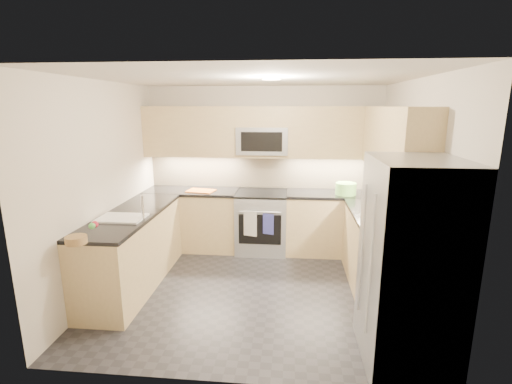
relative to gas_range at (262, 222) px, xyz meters
The scene contains 36 objects.
floor 1.35m from the gas_range, 90.00° to the right, with size 3.60×3.20×0.00m, color #25242A.
ceiling 2.41m from the gas_range, 90.00° to the right, with size 3.60×3.20×0.02m, color beige.
wall_back 0.86m from the gas_range, 90.00° to the left, with size 3.60×0.02×2.50m, color beige.
wall_front 2.98m from the gas_range, 90.00° to the right, with size 3.60×0.02×2.50m, color beige.
wall_left 2.34m from the gas_range, 144.69° to the right, with size 0.02×3.20×2.50m, color beige.
wall_right 2.34m from the gas_range, 35.31° to the right, with size 0.02×3.20×2.50m, color beige.
base_cab_back_left 1.09m from the gas_range, behind, with size 1.42×0.60×0.90m, color tan.
base_cab_back_right 1.09m from the gas_range, ahead, with size 1.42×0.60×0.90m, color tan.
base_cab_right 1.88m from the gas_range, 36.87° to the right, with size 0.60×1.70×0.90m, color tan.
base_cab_peninsula 1.97m from the gas_range, 139.64° to the right, with size 0.60×2.00×0.90m, color tan.
countertop_back_left 1.19m from the gas_range, behind, with size 1.42×0.63×0.04m, color black.
countertop_back_right 1.19m from the gas_range, ahead, with size 1.42×0.63×0.04m, color black.
countertop_right 1.93m from the gas_range, 36.87° to the right, with size 0.63×1.70×0.04m, color black.
countertop_peninsula 2.02m from the gas_range, 139.64° to the right, with size 0.63×2.00×0.04m, color black.
upper_cab_back 1.38m from the gas_range, 90.00° to the left, with size 3.60×0.35×0.75m, color tan.
upper_cab_right 2.35m from the gas_range, 31.61° to the right, with size 0.35×1.95×0.75m, color tan.
backsplash_back 0.81m from the gas_range, 90.00° to the left, with size 3.60×0.01×0.51m, color tan.
backsplash_right 2.11m from the gas_range, 24.68° to the right, with size 0.01×2.30×0.51m, color tan.
gas_range is the anchor object (origin of this frame).
range_cooktop 0.46m from the gas_range, ahead, with size 0.76×0.65×0.03m, color black.
oven_door_glass 0.33m from the gas_range, 90.00° to the right, with size 0.62×0.02×0.45m, color black.
oven_handle 0.44m from the gas_range, 90.00° to the right, with size 0.02×0.02×0.60m, color #B2B5BA.
microwave 1.25m from the gas_range, 90.00° to the left, with size 0.76×0.40×0.40m, color gray.
microwave_door 1.25m from the gas_range, 90.00° to the right, with size 0.60×0.01×0.28m, color black.
refrigerator 2.86m from the gas_range, 59.12° to the right, with size 0.70×0.90×1.80m, color #999CA0.
fridge_handle_left 2.86m from the gas_range, 67.48° to the right, with size 0.02×0.02×1.20m, color #B2B5BA.
fridge_handle_right 2.54m from the gas_range, 64.31° to the right, with size 0.02×0.02×1.20m, color #B2B5BA.
sink_basin 2.18m from the gas_range, 134.53° to the right, with size 0.52×0.38×0.16m, color white.
faucet 2.06m from the gas_range, 129.12° to the right, with size 0.03×0.03×0.28m, color silver.
utensil_bowl 1.36m from the gas_range, ahead, with size 0.30×0.30×0.17m, color #74C454.
cutting_board 1.05m from the gas_range, behind, with size 0.40×0.28×0.01m, color #C15712.
fruit_basket 2.85m from the gas_range, 124.09° to the right, with size 0.20×0.20×0.07m, color olive.
fruit_apple 2.64m from the gas_range, 125.85° to the right, with size 0.07×0.07×0.07m, color maroon.
fruit_pear 2.68m from the gas_range, 125.14° to the right, with size 0.07×0.07×0.07m, color #4CAA49.
dish_towel_check 0.41m from the gas_range, 110.24° to the right, with size 0.20×0.02×0.37m, color silver.
dish_towel_blue 0.40m from the gas_range, 71.28° to the right, with size 0.16×0.01×0.30m, color #353992.
Camera 1 is at (0.43, -4.16, 2.21)m, focal length 26.00 mm.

